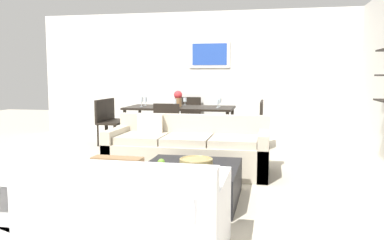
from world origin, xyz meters
The scene contains 21 objects.
ground_plane centered at (0.00, 0.00, 0.00)m, with size 18.00×18.00×0.00m, color #BCB29E.
back_wall_unit centered at (0.30, 3.53, 1.35)m, with size 8.40×0.09×2.70m.
sofa_beige centered at (0.14, 0.34, 0.29)m, with size 2.21×0.90×0.78m.
loveseat_white centered at (0.18, -2.29, 0.29)m, with size 1.56×0.90×0.78m.
coffee_table centered at (0.43, -0.92, 0.19)m, with size 1.03×1.10×0.38m.
decorative_bowl centered at (0.49, -0.90, 0.42)m, with size 0.36×0.36×0.08m.
apple_on_coffee_table centered at (0.12, -0.99, 0.42)m, with size 0.08×0.08×0.08m, color #669E2D.
dining_table centered at (-0.45, 2.38, 0.69)m, with size 2.04×0.98×0.75m.
dining_chair_head centered at (-0.45, 3.28, 0.50)m, with size 0.44×0.44×0.88m.
dining_chair_right_far centered at (0.97, 2.60, 0.50)m, with size 0.44×0.44×0.88m.
dining_chair_foot centered at (-0.45, 1.48, 0.50)m, with size 0.44×0.44×0.88m.
dining_chair_right_near centered at (0.97, 2.16, 0.50)m, with size 0.44×0.44×0.88m.
dining_chair_left_near centered at (-1.88, 2.16, 0.50)m, with size 0.44×0.44×0.88m.
dining_chair_left_far centered at (-1.88, 2.60, 0.50)m, with size 0.44×0.44×0.88m.
wine_glass_left_near centered at (-1.19, 2.26, 0.88)m, with size 0.07×0.07×0.18m.
wine_glass_foot centered at (-0.45, 1.95, 0.88)m, with size 0.07×0.07×0.18m.
wine_glass_right_near centered at (0.28, 2.26, 0.85)m, with size 0.07×0.07×0.14m.
wine_glass_left_far centered at (-1.19, 2.50, 0.87)m, with size 0.07×0.07×0.17m.
wine_glass_right_far centered at (0.28, 2.50, 0.87)m, with size 0.08×0.08×0.17m.
wine_glass_head centered at (-0.45, 2.81, 0.85)m, with size 0.07×0.07×0.15m.
centerpiece_vase centered at (-0.50, 2.42, 0.91)m, with size 0.16×0.16×0.31m.
Camera 1 is at (1.28, -5.04, 1.35)m, focal length 37.38 mm.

